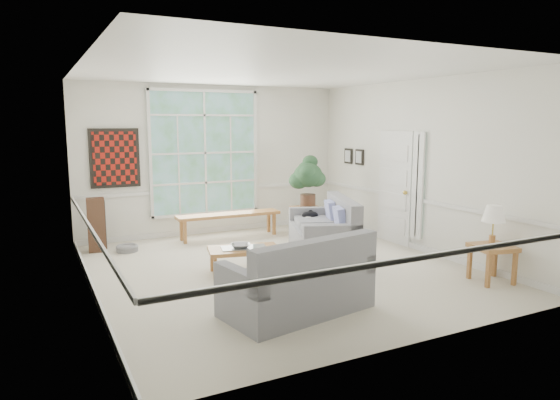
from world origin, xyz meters
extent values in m
cube|color=beige|center=(0.00, 0.00, -0.01)|extent=(5.50, 6.00, 0.01)
cube|color=white|center=(0.00, 0.00, 3.00)|extent=(5.50, 6.00, 0.02)
cube|color=white|center=(0.00, 3.00, 1.50)|extent=(5.50, 0.02, 3.00)
cube|color=white|center=(0.00, -3.00, 1.50)|extent=(5.50, 0.02, 3.00)
cube|color=white|center=(-2.75, 0.00, 1.50)|extent=(0.02, 6.00, 3.00)
cube|color=white|center=(2.75, 0.00, 1.50)|extent=(0.02, 6.00, 3.00)
cube|color=white|center=(-0.20, 2.96, 1.65)|extent=(2.30, 0.08, 2.40)
cube|color=white|center=(2.71, 0.60, 1.05)|extent=(0.08, 0.90, 2.10)
cube|color=white|center=(2.71, -0.03, 1.15)|extent=(0.08, 0.26, 1.90)
cube|color=#5B140E|center=(-1.95, 2.95, 1.60)|extent=(0.90, 0.06, 1.10)
cube|color=black|center=(2.71, 1.75, 1.55)|extent=(0.04, 0.26, 0.32)
cube|color=black|center=(2.71, 2.15, 1.55)|extent=(0.04, 0.26, 0.32)
cube|color=gray|center=(1.07, 0.49, 0.49)|extent=(1.50, 2.01, 0.97)
cube|color=gray|center=(-0.62, -1.67, 0.47)|extent=(1.89, 1.20, 0.95)
cube|color=#AB703A|center=(-0.59, 0.04, 0.20)|extent=(1.15, 0.80, 0.39)
imported|color=gray|center=(-0.64, 0.04, 0.43)|extent=(0.46, 0.46, 0.09)
cube|color=#AB703A|center=(0.07, 2.37, 0.24)|extent=(2.08, 0.47, 0.48)
cube|color=#AB703A|center=(1.57, 1.89, 0.28)|extent=(0.64, 0.64, 0.56)
cube|color=#AB703A|center=(2.40, -1.93, 0.27)|extent=(0.63, 0.63, 0.54)
cylinder|color=slate|center=(-1.93, 2.17, 0.06)|extent=(0.44, 0.44, 0.12)
cube|color=#42291B|center=(-2.40, 2.41, 0.48)|extent=(0.32, 0.26, 0.95)
ellipsoid|color=black|center=(1.19, 1.13, 0.57)|extent=(0.40, 0.36, 0.15)
camera|label=1|loc=(-3.38, -6.70, 2.24)|focal=32.00mm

